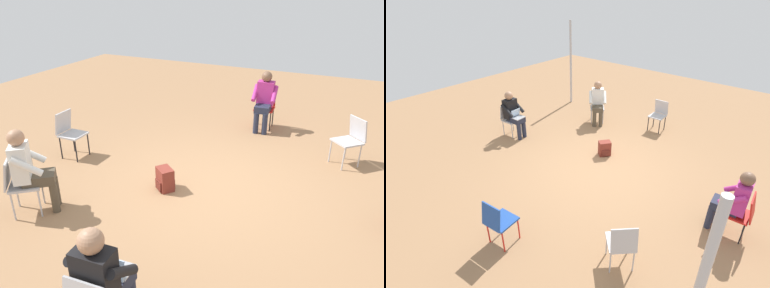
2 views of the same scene
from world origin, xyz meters
The scene contains 12 objects.
ground_plane centered at (0.00, 0.00, 0.00)m, with size 16.34×16.34×0.00m, color #99704C.
chair_south centered at (0.05, -2.71, 0.50)m, with size 0.41×0.44×0.85m.
chair_northwest centered at (-1.73, 1.88, 0.50)m, with size 0.58×0.58×0.85m.
chair_southeast centered at (1.74, -2.09, 0.50)m, with size 0.58×0.58×0.85m.
chair_east centered at (3.00, 0.16, 0.50)m, with size 0.46×0.43×0.85m.
chair_north centered at (-0.01, 2.75, 0.50)m, with size 0.44×0.48×0.85m.
chair_west centered at (-2.86, 0.08, 0.50)m, with size 0.46×0.43×0.85m.
person_with_laptop centered at (2.83, 0.15, 0.69)m, with size 0.54×0.52×1.24m.
person_in_white centered at (1.63, -1.96, 0.69)m, with size 0.63×0.63×1.24m.
person_in_magenta centered at (-2.69, 0.10, 0.69)m, with size 0.54×0.52×1.24m.
backpack_near_laptop_user centered at (0.37, -0.61, 0.16)m, with size 0.33×0.34×0.36m.
tent_pole_far centered at (3.36, -2.74, 1.34)m, with size 0.07×0.07×2.67m, color #B2B2B7.
Camera 2 is at (-3.23, 4.60, 3.82)m, focal length 28.00 mm.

